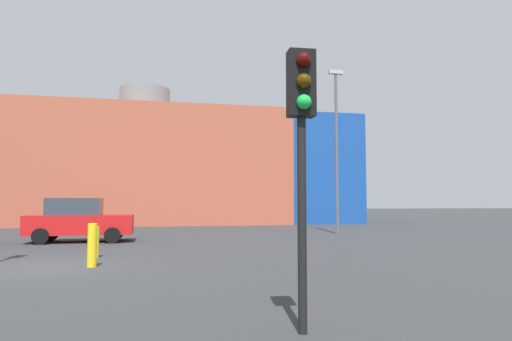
% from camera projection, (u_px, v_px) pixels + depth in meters
% --- Properties ---
extents(ground_plane, '(200.00, 200.00, 0.00)m').
position_uv_depth(ground_plane, '(41.00, 267.00, 12.01)').
color(ground_plane, '#2D3033').
extents(building_backdrop, '(34.28, 10.06, 10.85)m').
position_uv_depth(building_backdrop, '(144.00, 168.00, 36.81)').
color(building_backdrop, '#B2563D').
rests_on(building_backdrop, ground_plane).
extents(parked_car_2, '(4.31, 2.12, 1.87)m').
position_uv_depth(parked_car_2, '(79.00, 220.00, 19.62)').
color(parked_car_2, red).
rests_on(parked_car_2, ground_plane).
extents(traffic_light_near_right, '(0.37, 0.37, 3.74)m').
position_uv_depth(traffic_light_near_right, '(302.00, 123.00, 6.09)').
color(traffic_light_near_right, black).
rests_on(traffic_light_near_right, ground_plane).
extents(bollard_yellow_0, '(0.24, 0.24, 0.96)m').
position_uv_depth(bollard_yellow_0, '(95.00, 242.00, 14.00)').
color(bollard_yellow_0, yellow).
rests_on(bollard_yellow_0, ground_plane).
extents(bollard_yellow_1, '(0.24, 0.24, 1.14)m').
position_uv_depth(bollard_yellow_1, '(92.00, 245.00, 12.03)').
color(bollard_yellow_1, yellow).
rests_on(bollard_yellow_1, ground_plane).
extents(street_lamp, '(0.80, 0.24, 8.95)m').
position_uv_depth(street_lamp, '(336.00, 141.00, 24.97)').
color(street_lamp, '#59595E').
rests_on(street_lamp, ground_plane).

